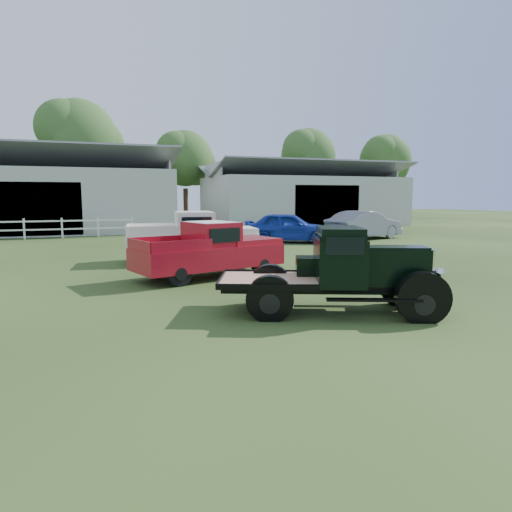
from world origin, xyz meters
name	(u,v)px	position (x,y,z in m)	size (l,w,h in m)	color
ground	(266,311)	(0.00, 0.00, 0.00)	(120.00, 120.00, 0.00)	#1F3312
shed_left	(33,191)	(-7.00, 26.00, 2.80)	(18.80, 10.20, 5.60)	#9F9F9F
shed_right	(302,194)	(14.00, 27.00, 2.60)	(16.80, 9.20, 5.20)	#9F9F9F
fence_rail	(4,229)	(-8.00, 20.00, 0.60)	(14.20, 0.16, 1.20)	white
tree_b	(79,158)	(-4.00, 34.00, 5.75)	(6.90, 6.90, 11.50)	#314D1F
tree_c	(185,173)	(5.00, 33.00, 4.50)	(5.40, 5.40, 9.00)	#314D1F
tree_d	(308,171)	(18.00, 34.00, 5.00)	(6.00, 6.00, 10.00)	#314D1F
tree_e	(385,174)	(26.00, 32.00, 4.75)	(5.70, 5.70, 9.50)	#314D1F
vintage_flatbed	(335,270)	(1.33, -0.58, 0.92)	(4.62, 1.83, 1.83)	black
red_pickup	(209,249)	(-0.13, 4.49, 0.86)	(4.72, 1.82, 1.72)	#A21120
white_pickup	(192,237)	(0.15, 8.14, 0.93)	(5.04, 1.96, 1.85)	white
misc_car_blue	(289,227)	(6.51, 13.27, 0.81)	(1.91, 4.74, 1.62)	#152E9A
misc_car_grey	(364,225)	(11.34, 13.43, 0.81)	(1.72, 4.93, 1.62)	slate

